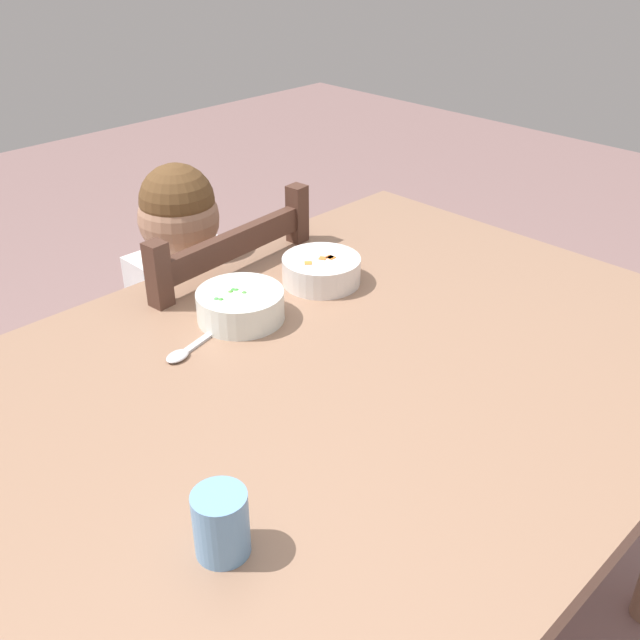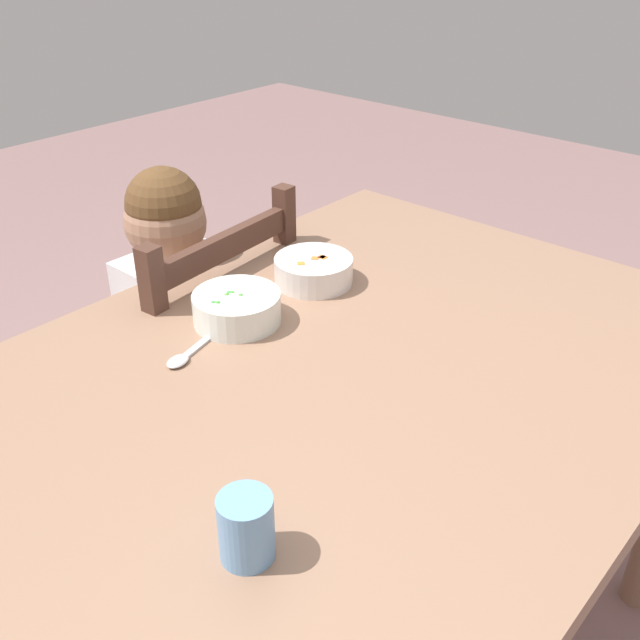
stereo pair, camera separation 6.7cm
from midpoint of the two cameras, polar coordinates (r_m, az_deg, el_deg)
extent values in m
cube|color=#946E56|center=(1.16, 1.81, -5.43)|extent=(1.42, 0.97, 0.04)
cylinder|color=#946E56|center=(1.99, 5.67, -1.96)|extent=(0.07, 0.07, 0.72)
cube|color=#4A2E23|center=(1.77, -9.21, -4.16)|extent=(0.46, 0.46, 0.02)
cube|color=#4A2E23|center=(2.12, -8.39, -4.95)|extent=(0.04, 0.04, 0.42)
cube|color=#4A2E23|center=(1.94, -16.72, -9.76)|extent=(0.04, 0.04, 0.42)
cube|color=#4A2E23|center=(1.90, -0.48, -9.22)|extent=(0.04, 0.04, 0.42)
cube|color=#4A2E23|center=(1.70, -9.05, -15.35)|extent=(0.04, 0.04, 0.42)
cube|color=#4A2E23|center=(1.65, -0.54, 3.03)|extent=(0.04, 0.04, 0.45)
cube|color=#4A2E23|center=(1.42, -10.49, -2.40)|extent=(0.04, 0.04, 0.45)
cube|color=#4A2E23|center=(1.46, -5.42, 5.93)|extent=(0.36, 0.06, 0.05)
cube|color=#4A2E23|center=(1.52, -5.18, 1.26)|extent=(0.36, 0.06, 0.05)
cube|color=white|center=(1.66, -9.06, 0.26)|extent=(0.22, 0.14, 0.32)
sphere|color=#A3765C|center=(1.56, -9.76, 7.82)|extent=(0.17, 0.17, 0.17)
sphere|color=brown|center=(1.55, -9.88, 9.13)|extent=(0.16, 0.16, 0.16)
cylinder|color=#3F4C72|center=(1.78, -7.14, -12.37)|extent=(0.07, 0.07, 0.44)
cylinder|color=#3F4C72|center=(1.83, -4.41, -10.78)|extent=(0.07, 0.07, 0.44)
cylinder|color=white|center=(1.49, -10.97, -0.19)|extent=(0.06, 0.24, 0.13)
cylinder|color=white|center=(1.63, -3.51, 3.08)|extent=(0.06, 0.24, 0.13)
cylinder|color=white|center=(1.29, -4.76, 1.12)|extent=(0.16, 0.16, 0.05)
cylinder|color=white|center=(1.30, -4.71, 0.19)|extent=(0.07, 0.07, 0.01)
cylinder|color=#4C9B3F|center=(1.29, -4.77, 1.43)|extent=(0.13, 0.13, 0.03)
sphere|color=green|center=(1.29, -5.32, 2.22)|extent=(0.01, 0.01, 0.01)
sphere|color=#509935|center=(1.28, -5.51, 2.04)|extent=(0.01, 0.01, 0.01)
sphere|color=green|center=(1.29, -5.08, 2.20)|extent=(0.01, 0.01, 0.01)
sphere|color=#4AA14B|center=(1.26, -6.59, 1.48)|extent=(0.01, 0.01, 0.01)
sphere|color=green|center=(1.26, -6.22, 1.43)|extent=(0.01, 0.01, 0.01)
sphere|color=#529B42|center=(1.28, -4.44, 1.98)|extent=(0.01, 0.01, 0.01)
cylinder|color=white|center=(1.42, 1.46, 3.88)|extent=(0.15, 0.15, 0.05)
cylinder|color=white|center=(1.43, 1.45, 3.06)|extent=(0.07, 0.07, 0.01)
cylinder|color=orange|center=(1.41, 1.46, 4.17)|extent=(0.12, 0.12, 0.03)
cube|color=orange|center=(1.40, 1.58, 4.67)|extent=(0.02, 0.02, 0.01)
cube|color=orange|center=(1.39, 0.46, 4.30)|extent=(0.02, 0.02, 0.01)
cube|color=orange|center=(1.41, 2.23, 4.72)|extent=(0.01, 0.01, 0.01)
cube|color=orange|center=(1.41, 2.13, 4.76)|extent=(0.02, 0.02, 0.01)
cube|color=silver|center=(1.25, -7.55, -1.49)|extent=(0.10, 0.03, 0.00)
ellipsoid|color=silver|center=(1.20, -9.51, -2.82)|extent=(0.05, 0.04, 0.01)
cylinder|color=#6DA1D7|center=(0.85, -5.43, -15.59)|extent=(0.06, 0.06, 0.08)
camera|label=1|loc=(0.03, 91.60, -0.93)|focal=40.99mm
camera|label=2|loc=(0.03, -88.40, 0.93)|focal=40.99mm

